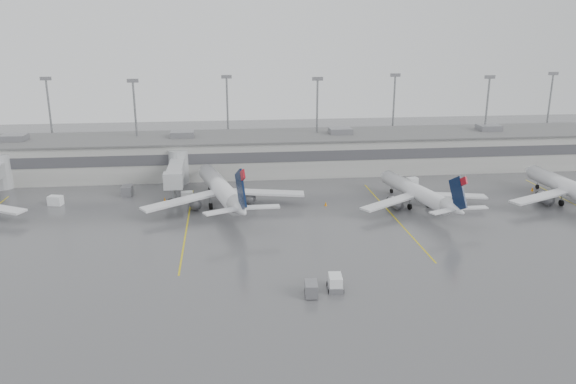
{
  "coord_description": "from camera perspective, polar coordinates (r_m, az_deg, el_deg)",
  "views": [
    {
      "loc": [
        -10.99,
        -64.42,
        31.35
      ],
      "look_at": [
        -0.76,
        24.0,
        5.0
      ],
      "focal_mm": 35.0,
      "sensor_mm": 36.0,
      "label": 1
    }
  ],
  "objects": [
    {
      "name": "gse_loader",
      "position": [
        112.3,
        -16.02,
        0.13
      ],
      "size": [
        1.94,
        3.08,
        1.91
      ],
      "primitive_type": "cube",
      "rotation": [
        0.0,
        0.0,
        -0.01
      ],
      "color": "slate",
      "rests_on": "ground"
    },
    {
      "name": "baggage_tug",
      "position": [
        70.47,
        4.82,
        -9.31
      ],
      "size": [
        2.17,
        3.12,
        1.91
      ],
      "rotation": [
        0.0,
        0.0,
        -0.09
      ],
      "color": "white",
      "rests_on": "ground"
    },
    {
      "name": "cone_d",
      "position": [
        121.16,
        23.57,
        0.28
      ],
      "size": [
        0.5,
        0.5,
        0.79
      ],
      "primitive_type": "cone",
      "color": "orange",
      "rests_on": "ground"
    },
    {
      "name": "terminal",
      "position": [
        125.86,
        -1.44,
        4.01
      ],
      "size": [
        152.0,
        17.0,
        9.45
      ],
      "color": "#9E9E99",
      "rests_on": "ground"
    },
    {
      "name": "jet_far_right",
      "position": [
        114.28,
        26.87,
        0.32
      ],
      "size": [
        26.8,
        30.07,
        9.72
      ],
      "rotation": [
        0.0,
        0.0,
        0.04
      ],
      "color": "silver",
      "rests_on": "ground"
    },
    {
      "name": "light_masts",
      "position": [
        130.08,
        -1.69,
        7.94
      ],
      "size": [
        142.4,
        8.0,
        20.6
      ],
      "color": "gray",
      "rests_on": "ground"
    },
    {
      "name": "ground",
      "position": [
        72.48,
        2.81,
        -9.16
      ],
      "size": [
        260.0,
        260.0,
        0.0
      ],
      "primitive_type": "plane",
      "color": "#515153",
      "rests_on": "ground"
    },
    {
      "name": "jet_mid_left",
      "position": [
        101.02,
        -6.72,
        0.27
      ],
      "size": [
        28.76,
        32.6,
        10.7
      ],
      "rotation": [
        0.0,
        0.0,
        0.22
      ],
      "color": "silver",
      "rests_on": "ground"
    },
    {
      "name": "gse_uld_c",
      "position": [
        118.1,
        12.52,
        1.07
      ],
      "size": [
        2.39,
        1.85,
        1.51
      ],
      "primitive_type": "cube",
      "rotation": [
        0.0,
        0.0,
        0.22
      ],
      "color": "white",
      "rests_on": "ground"
    },
    {
      "name": "stand_markings",
      "position": [
        94.45,
        0.46,
        -2.89
      ],
      "size": [
        105.25,
        40.0,
        0.01
      ],
      "color": "gold",
      "rests_on": "ground"
    },
    {
      "name": "jet_bridge_right",
      "position": [
        113.92,
        -11.2,
        2.21
      ],
      "size": [
        4.0,
        17.2,
        7.0
      ],
      "color": "#A3A6A8",
      "rests_on": "ground"
    },
    {
      "name": "gse_uld_a",
      "position": [
        110.68,
        -22.55,
        -0.8
      ],
      "size": [
        2.74,
        2.16,
        1.71
      ],
      "primitive_type": "cube",
      "rotation": [
        0.0,
        0.0,
        -0.25
      ],
      "color": "white",
      "rests_on": "ground"
    },
    {
      "name": "baggage_cart",
      "position": [
        68.82,
        2.37,
        -9.8
      ],
      "size": [
        1.74,
        2.76,
        1.69
      ],
      "rotation": [
        0.0,
        0.0,
        -0.09
      ],
      "color": "slate",
      "rests_on": "ground"
    },
    {
      "name": "cone_b",
      "position": [
        107.2,
        -12.41,
        -0.71
      ],
      "size": [
        0.45,
        0.45,
        0.72
      ],
      "primitive_type": "cone",
      "color": "orange",
      "rests_on": "ground"
    },
    {
      "name": "gse_uld_b",
      "position": [
        107.21,
        -10.23,
        -0.36
      ],
      "size": [
        2.28,
        1.63,
        1.53
      ],
      "primitive_type": "cube",
      "rotation": [
        0.0,
        0.0,
        0.09
      ],
      "color": "white",
      "rests_on": "ground"
    },
    {
      "name": "jet_mid_right",
      "position": [
        102.87,
        13.12,
        -0.05
      ],
      "size": [
        24.47,
        27.72,
        9.08
      ],
      "rotation": [
        0.0,
        0.0,
        0.21
      ],
      "color": "silver",
      "rests_on": "ground"
    },
    {
      "name": "cone_c",
      "position": [
        102.11,
        3.85,
        -1.2
      ],
      "size": [
        0.5,
        0.5,
        0.79
      ],
      "primitive_type": "cone",
      "color": "orange",
      "rests_on": "ground"
    }
  ]
}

